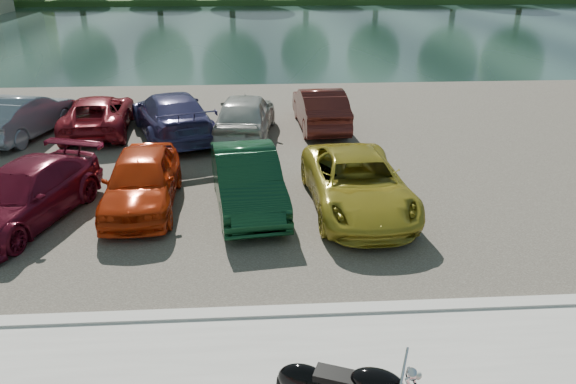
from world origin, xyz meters
name	(u,v)px	position (x,y,z in m)	size (l,w,h in m)	color
kerb	(304,312)	(0.00, 2.00, 0.07)	(60.00, 0.30, 0.14)	#B1ADA6
parking_lot	(279,147)	(0.00, 11.00, 0.02)	(60.00, 18.00, 0.04)	#3F3A32
river	(261,29)	(0.00, 40.00, 0.00)	(120.00, 40.00, 0.00)	#172B29
car_3	(24,195)	(-6.05, 6.01, 0.70)	(1.84, 4.52, 1.31)	#5B0D1E
car_4	(142,180)	(-3.51, 6.65, 0.73)	(1.64, 4.07, 1.39)	#B92E0C
car_5	(247,180)	(-0.98, 6.50, 0.74)	(1.49, 4.26, 1.40)	#0F371E
car_6	(357,183)	(1.64, 6.20, 0.70)	(2.20, 4.78, 1.33)	#A59426
car_9	(24,116)	(-8.40, 12.59, 0.74)	(1.49, 4.28, 1.41)	slate
car_10	(98,114)	(-6.08, 12.95, 0.67)	(2.08, 4.51, 1.25)	maroon
car_11	(172,115)	(-3.49, 12.25, 0.79)	(2.10, 5.15, 1.50)	navy
car_12	(245,115)	(-1.07, 12.09, 0.79)	(1.76, 4.38, 1.49)	#AFB0AB
car_13	(320,108)	(1.54, 12.99, 0.74)	(1.49, 4.26, 1.41)	#4A1713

